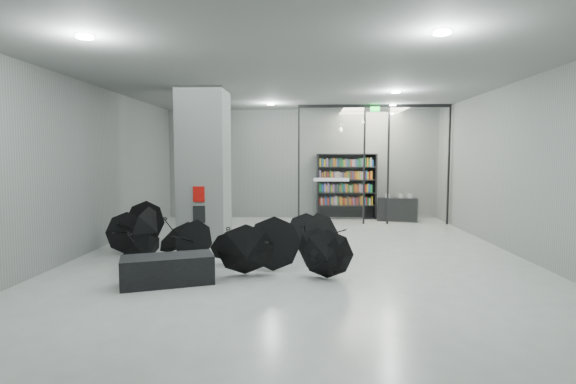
{
  "coord_description": "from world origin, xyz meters",
  "views": [
    {
      "loc": [
        0.14,
        -9.18,
        2.27
      ],
      "look_at": [
        -0.3,
        1.5,
        1.4
      ],
      "focal_mm": 27.09,
      "sensor_mm": 36.0,
      "label": 1
    }
  ],
  "objects_px": {
    "column": "(204,167)",
    "umbrella_cluster": "(224,247)",
    "bench": "(168,270)",
    "bookshelf": "(346,186)",
    "shop_counter": "(398,209)"
  },
  "relations": [
    {
      "from": "column",
      "to": "umbrella_cluster",
      "type": "distance_m",
      "value": 2.72
    },
    {
      "from": "bench",
      "to": "bookshelf",
      "type": "xyz_separation_m",
      "value": [
        3.95,
        8.42,
        0.93
      ]
    },
    {
      "from": "bench",
      "to": "shop_counter",
      "type": "relative_size",
      "value": 1.16
    },
    {
      "from": "column",
      "to": "umbrella_cluster",
      "type": "xyz_separation_m",
      "value": [
        0.86,
        -1.94,
        -1.7
      ]
    },
    {
      "from": "column",
      "to": "bookshelf",
      "type": "height_order",
      "value": "column"
    },
    {
      "from": "bench",
      "to": "column",
      "type": "bearing_deg",
      "value": 72.11
    },
    {
      "from": "bench",
      "to": "shop_counter",
      "type": "bearing_deg",
      "value": 33.4
    },
    {
      "from": "bench",
      "to": "bookshelf",
      "type": "distance_m",
      "value": 9.35
    },
    {
      "from": "shop_counter",
      "to": "bench",
      "type": "bearing_deg",
      "value": -112.99
    },
    {
      "from": "column",
      "to": "bookshelf",
      "type": "bearing_deg",
      "value": 49.0
    },
    {
      "from": "bench",
      "to": "bookshelf",
      "type": "bearing_deg",
      "value": 44.21
    },
    {
      "from": "shop_counter",
      "to": "umbrella_cluster",
      "type": "bearing_deg",
      "value": -116.3
    },
    {
      "from": "column",
      "to": "umbrella_cluster",
      "type": "height_order",
      "value": "column"
    },
    {
      "from": "column",
      "to": "shop_counter",
      "type": "distance_m",
      "value": 7.41
    },
    {
      "from": "column",
      "to": "bench",
      "type": "xyz_separation_m",
      "value": [
        0.18,
        -3.67,
        -1.74
      ]
    }
  ]
}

